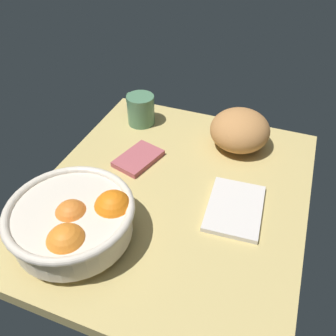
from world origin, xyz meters
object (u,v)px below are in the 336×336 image
napkin_folded (138,158)px  mug (140,109)px  bread_loaf (240,130)px  fruit_bowl (75,220)px  napkin_spare (235,208)px

napkin_folded → mug: mug is taller
bread_loaf → napkin_folded: bread_loaf is taller
fruit_bowl → bread_loaf: 45.23cm
napkin_spare → mug: (23.24, 31.69, 3.51)cm
fruit_bowl → mug: bearing=8.0°
fruit_bowl → mug: (41.17, 5.80, -1.32)cm
mug → napkin_folded: bearing=-157.6°
fruit_bowl → bread_loaf: fruit_bowl is taller
mug → napkin_spare: bearing=-126.3°
fruit_bowl → napkin_spare: (17.93, -25.89, -4.84)cm
bread_loaf → napkin_spare: (-21.79, -4.26, -4.32)cm
bread_loaf → napkin_folded: (-14.27, 20.94, -4.19)cm
fruit_bowl → mug: size_ratio=2.27×
bread_loaf → fruit_bowl: bearing=151.4°
bread_loaf → napkin_folded: 25.69cm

